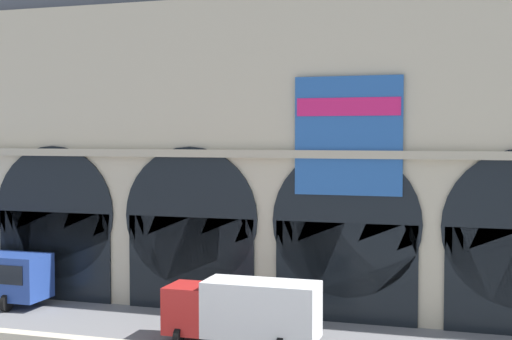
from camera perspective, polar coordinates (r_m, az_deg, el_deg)
The scene contains 2 objects.
station_building at distance 41.56m, azimuth 1.86°, elevation 3.38°, with size 46.82×5.72×21.59m.
box_truck_center at distance 34.64m, azimuth -1.01°, elevation -11.21°, with size 7.50×2.91×3.12m.
Camera 1 is at (11.03, -32.43, 10.07)m, focal length 49.48 mm.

